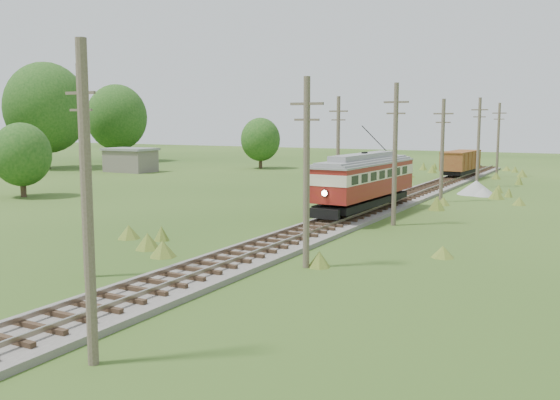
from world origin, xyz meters
The scene contains 17 objects.
railbed_main centered at (0.00, 34.00, 0.19)m, with size 3.60×96.00×0.57m.
streetcar centered at (0.00, 34.12, 2.67)m, with size 3.40×12.68×5.76m.
gondola centered at (0.00, 65.08, 1.99)m, with size 3.02×8.09×2.65m.
gravel_pile centered at (4.68, 50.49, 0.60)m, with size 3.50×3.72×1.27m.
utility_pole_r_1 centered at (3.10, 5.00, 4.40)m, with size 0.30×0.30×8.80m.
utility_pole_r_2 centered at (3.30, 18.00, 4.42)m, with size 1.60×0.30×8.60m.
utility_pole_r_3 centered at (3.20, 31.00, 4.63)m, with size 1.60×0.30×9.00m.
utility_pole_r_4 centered at (3.00, 44.00, 4.32)m, with size 1.60×0.30×8.40m.
utility_pole_r_5 centered at (3.40, 57.00, 4.58)m, with size 1.60×0.30×8.90m.
utility_pole_r_6 centered at (3.20, 70.00, 4.47)m, with size 1.60×0.30×8.70m.
utility_pole_l_a centered at (-4.20, 12.00, 4.63)m, with size 1.60×0.30×9.00m.
utility_pole_l_b centered at (-4.50, 40.00, 4.42)m, with size 1.60×0.30×8.60m.
tree_left_4 centered at (-54.00, 54.00, 8.37)m, with size 11.34×11.34×14.61m.
tree_left_5 centered at (-56.00, 70.00, 7.12)m, with size 9.66×9.66×12.44m.
tree_mid_a centered at (-28.00, 68.00, 4.02)m, with size 5.46×5.46×7.03m.
tree_mid_c centered at (-30.00, 30.00, 3.71)m, with size 5.04×5.04×6.49m.
shed centered at (-40.00, 55.00, 1.57)m, with size 6.40×4.40×3.10m.
Camera 1 is at (15.43, -7.06, 6.68)m, focal length 40.00 mm.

